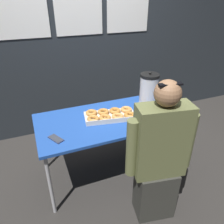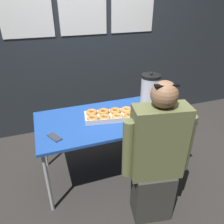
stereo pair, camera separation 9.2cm
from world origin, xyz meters
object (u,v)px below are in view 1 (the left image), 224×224
Objects in this scene: donut_box at (110,115)px; person_seated at (159,159)px; coffee_urn at (149,92)px; cell_phone at (56,139)px.

person_seated is (0.17, -0.66, -0.11)m from donut_box.
donut_box is 1.34× the size of coffee_urn.
coffee_urn is 2.55× the size of cell_phone.
donut_box reaches higher than cell_phone.
person_seated reaches higher than cell_phone.
person_seated is at bearing -60.05° from cell_phone.
donut_box is at bearing -176.89° from coffee_urn.
coffee_urn reaches higher than donut_box.
coffee_urn is at bearing -16.05° from cell_phone.
coffee_urn is at bearing -101.88° from person_seated.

